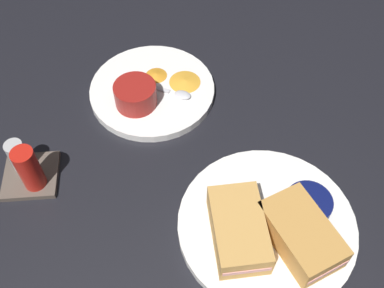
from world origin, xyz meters
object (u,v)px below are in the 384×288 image
(plate_chips_companion, at_px, (152,91))
(spoon_by_gravy_ramekin, at_px, (176,93))
(spoon_by_dark_ramekin, at_px, (269,209))
(sandwich_half_near, at_px, (238,229))
(condiment_caddy, at_px, (27,168))
(ramekin_dark_sauce, at_px, (307,206))
(sandwich_half_far, at_px, (301,234))
(plate_sandwich_main, at_px, (267,225))
(ramekin_light_gravy, at_px, (135,94))

(plate_chips_companion, distance_m, spoon_by_gravy_ramekin, 0.05)
(spoon_by_dark_ramekin, bearing_deg, sandwich_half_near, 126.01)
(sandwich_half_near, xyz_separation_m, condiment_caddy, (0.14, 0.33, -0.01))
(ramekin_dark_sauce, bearing_deg, condiment_caddy, 76.16)
(sandwich_half_far, relative_size, spoon_by_dark_ramekin, 1.50)
(plate_chips_companion, height_order, spoon_by_gravy_ramekin, spoon_by_gravy_ramekin)
(spoon_by_dark_ramekin, distance_m, plate_chips_companion, 0.33)
(sandwich_half_near, xyz_separation_m, spoon_by_dark_ramekin, (0.04, -0.06, -0.02))
(plate_sandwich_main, distance_m, sandwich_half_near, 0.06)
(sandwich_half_near, height_order, sandwich_half_far, same)
(plate_sandwich_main, xyz_separation_m, sandwich_half_far, (-0.03, -0.04, 0.03))
(spoon_by_gravy_ramekin, xyz_separation_m, condiment_caddy, (-0.16, 0.25, 0.01))
(sandwich_half_near, relative_size, sandwich_half_far, 0.91)
(plate_sandwich_main, distance_m, plate_chips_companion, 0.35)
(ramekin_dark_sauce, distance_m, plate_chips_companion, 0.37)
(plate_sandwich_main, height_order, sandwich_half_far, sandwich_half_far)
(spoon_by_gravy_ramekin, height_order, condiment_caddy, condiment_caddy)
(ramekin_dark_sauce, bearing_deg, spoon_by_dark_ramekin, 80.97)
(sandwich_half_near, xyz_separation_m, ramekin_light_gravy, (0.29, 0.15, -0.00))
(sandwich_half_far, distance_m, ramekin_dark_sauce, 0.05)
(spoon_by_dark_ramekin, bearing_deg, spoon_by_gravy_ramekin, 26.60)
(sandwich_half_far, xyz_separation_m, spoon_by_dark_ramekin, (0.06, 0.04, -0.02))
(sandwich_half_near, bearing_deg, sandwich_half_far, -99.45)
(ramekin_dark_sauce, xyz_separation_m, ramekin_light_gravy, (0.25, 0.26, 0.00))
(ramekin_light_gravy, height_order, spoon_by_gravy_ramekin, ramekin_light_gravy)
(sandwich_half_near, bearing_deg, spoon_by_gravy_ramekin, 14.02)
(condiment_caddy, bearing_deg, sandwich_half_near, -113.01)
(plate_sandwich_main, height_order, plate_chips_companion, same)
(sandwich_half_near, relative_size, spoon_by_gravy_ramekin, 1.42)
(plate_chips_companion, bearing_deg, sandwich_half_near, -159.47)
(ramekin_dark_sauce, xyz_separation_m, plate_chips_companion, (0.29, 0.23, -0.03))
(plate_sandwich_main, height_order, spoon_by_dark_ramekin, spoon_by_dark_ramekin)
(plate_sandwich_main, distance_m, spoon_by_dark_ramekin, 0.03)
(plate_sandwich_main, height_order, ramekin_light_gravy, ramekin_light_gravy)
(sandwich_half_far, bearing_deg, plate_chips_companion, 32.09)
(sandwich_half_far, bearing_deg, condiment_caddy, 69.75)
(sandwich_half_far, relative_size, condiment_caddy, 1.57)
(plate_sandwich_main, distance_m, spoon_by_gravy_ramekin, 0.31)
(ramekin_light_gravy, xyz_separation_m, spoon_by_gravy_ramekin, (0.01, -0.08, -0.02))
(ramekin_dark_sauce, relative_size, condiment_caddy, 0.76)
(plate_sandwich_main, xyz_separation_m, plate_chips_companion, (0.30, 0.17, 0.00))
(spoon_by_dark_ramekin, bearing_deg, plate_sandwich_main, 165.64)
(plate_sandwich_main, distance_m, ramekin_dark_sauce, 0.07)
(plate_sandwich_main, height_order, ramekin_dark_sauce, ramekin_dark_sauce)
(spoon_by_dark_ramekin, bearing_deg, plate_chips_companion, 31.96)
(spoon_by_dark_ramekin, bearing_deg, ramekin_dark_sauce, -99.03)
(sandwich_half_near, relative_size, plate_chips_companion, 0.56)
(ramekin_light_gravy, bearing_deg, spoon_by_dark_ramekin, -140.03)
(plate_sandwich_main, height_order, sandwich_half_near, sandwich_half_near)
(plate_chips_companion, height_order, condiment_caddy, condiment_caddy)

